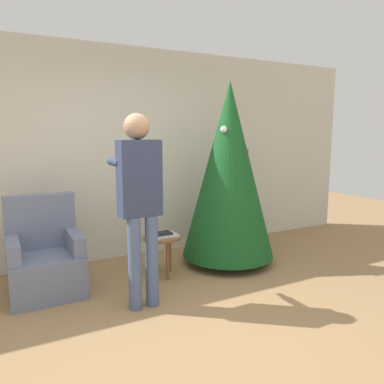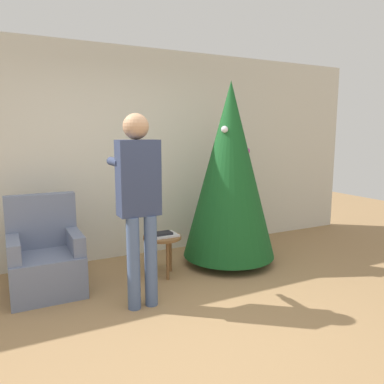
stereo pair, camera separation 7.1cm
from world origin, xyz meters
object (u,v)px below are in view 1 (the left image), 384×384
at_px(person_standing, 140,193).
at_px(side_stool, 162,242).
at_px(christmas_tree, 229,170).
at_px(armchair, 45,260).

xyz_separation_m(person_standing, side_stool, (0.47, 0.59, -0.68)).
distance_m(christmas_tree, armchair, 2.31).
bearing_deg(armchair, side_stool, -6.65).
relative_size(christmas_tree, side_stool, 4.81).
xyz_separation_m(christmas_tree, side_stool, (-0.91, -0.03, -0.77)).
height_order(armchair, side_stool, armchair).
distance_m(christmas_tree, side_stool, 1.20).
bearing_deg(person_standing, christmas_tree, 24.30).
height_order(armchair, person_standing, person_standing).
xyz_separation_m(christmas_tree, armchair, (-2.15, 0.11, -0.83)).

